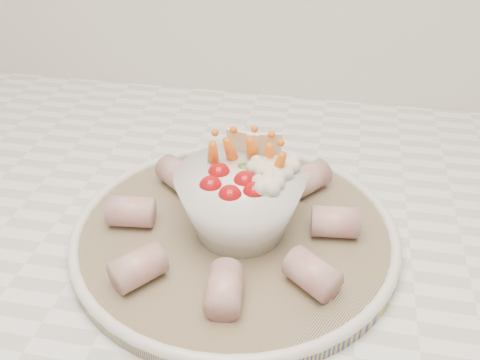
# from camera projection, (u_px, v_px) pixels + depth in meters

# --- Properties ---
(serving_platter) EXTENTS (0.47, 0.47, 0.02)m
(serving_platter) POSITION_uv_depth(u_px,v_px,m) (235.00, 232.00, 0.58)
(serving_platter) COLOR navy
(serving_platter) RESTS_ON kitchen_counter
(veggie_bowl) EXTENTS (0.13, 0.13, 0.10)m
(veggie_bowl) POSITION_uv_depth(u_px,v_px,m) (242.00, 199.00, 0.56)
(veggie_bowl) COLOR white
(veggie_bowl) RESTS_ON serving_platter
(cured_meat_rolls) EXTENTS (0.27, 0.28, 0.03)m
(cured_meat_rolls) POSITION_uv_depth(u_px,v_px,m) (234.00, 217.00, 0.57)
(cured_meat_rolls) COLOR #A24A4C
(cured_meat_rolls) RESTS_ON serving_platter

